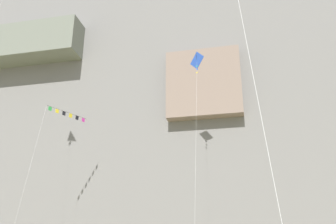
{
  "coord_description": "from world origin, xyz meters",
  "views": [
    {
      "loc": [
        4.3,
        3.97,
        3.57
      ],
      "look_at": [
        -0.8,
        27.41,
        12.91
      ],
      "focal_mm": 40.31,
      "sensor_mm": 36.0,
      "label": 1
    }
  ],
  "objects": [
    {
      "name": "cliff_face",
      "position": [
        0.03,
        57.07,
        41.52
      ],
      "size": [
        180.0,
        31.19,
        83.16
      ],
      "color": "slate",
      "rests_on": "ground"
    },
    {
      "name": "kite_diamond_high_right",
      "position": [
        0.08,
        36.62,
        20.91
      ],
      "size": [
        1.52,
        5.35,
        22.78
      ],
      "color": "blue",
      "rests_on": "ground"
    },
    {
      "name": "kite_banner_high_left",
      "position": [
        -13.58,
        36.4,
        16.05
      ],
      "size": [
        2.59,
        7.85,
        17.54
      ],
      "color": "black",
      "rests_on": "ground"
    }
  ]
}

